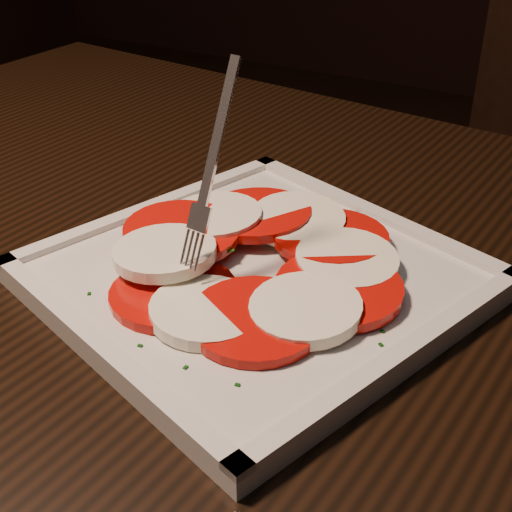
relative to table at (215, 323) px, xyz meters
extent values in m
cube|color=black|center=(0.00, 0.00, 0.08)|extent=(1.28, 0.93, 0.04)
cylinder|color=black|center=(-0.50, 0.40, -0.30)|extent=(0.06, 0.06, 0.71)
cube|color=black|center=(0.14, 0.80, -0.20)|extent=(0.55, 0.55, 0.04)
cylinder|color=black|center=(-0.10, 0.71, -0.45)|extent=(0.04, 0.04, 0.41)
cylinder|color=black|center=(0.23, 0.56, -0.45)|extent=(0.04, 0.04, 0.41)
cylinder|color=black|center=(0.05, 1.03, -0.45)|extent=(0.04, 0.04, 0.41)
cube|color=silver|center=(0.07, -0.05, 0.11)|extent=(0.39, 0.39, 0.01)
cylinder|color=#C40604|center=(0.04, -0.11, 0.12)|extent=(0.10, 0.10, 0.01)
cylinder|color=white|center=(0.07, -0.12, 0.12)|extent=(0.08, 0.08, 0.01)
cylinder|color=#C40604|center=(0.11, -0.12, 0.12)|extent=(0.10, 0.10, 0.01)
cylinder|color=white|center=(0.14, -0.09, 0.12)|extent=(0.08, 0.08, 0.02)
cylinder|color=#C40604|center=(0.15, -0.05, 0.12)|extent=(0.10, 0.10, 0.01)
cylinder|color=white|center=(0.14, -0.02, 0.12)|extent=(0.08, 0.08, 0.02)
cylinder|color=#C40604|center=(0.11, 0.01, 0.13)|extent=(0.10, 0.10, 0.01)
cylinder|color=white|center=(0.08, 0.02, 0.13)|extent=(0.08, 0.08, 0.02)
cylinder|color=#C40604|center=(0.04, 0.01, 0.13)|extent=(0.10, 0.10, 0.01)
cylinder|color=white|center=(0.01, -0.01, 0.13)|extent=(0.08, 0.08, 0.02)
cylinder|color=#C40604|center=(0.00, -0.05, 0.13)|extent=(0.10, 0.10, 0.01)
cylinder|color=white|center=(0.01, -0.09, 0.13)|extent=(0.08, 0.08, 0.02)
cube|color=#245D10|center=(0.02, -0.06, 0.12)|extent=(0.02, 0.04, 0.00)
cube|color=#245D10|center=(0.13, -0.02, 0.12)|extent=(0.04, 0.04, 0.00)
cube|color=#245D10|center=(0.02, -0.05, 0.12)|extent=(0.03, 0.04, 0.00)
cube|color=#245D10|center=(0.04, -0.06, 0.12)|extent=(0.04, 0.04, 0.01)
cube|color=#245D10|center=(0.13, -0.03, 0.12)|extent=(0.02, 0.05, 0.00)
cube|color=#245D10|center=(0.02, -0.01, 0.12)|extent=(0.04, 0.04, 0.00)
cube|color=#245D10|center=(0.12, -0.03, 0.12)|extent=(0.05, 0.03, 0.00)
cube|color=#0A380A|center=(0.12, -0.13, 0.11)|extent=(0.00, 0.00, 0.00)
cube|color=#0A380A|center=(-0.04, -0.08, 0.11)|extent=(0.00, 0.00, 0.00)
cube|color=#0A380A|center=(0.11, 0.04, 0.11)|extent=(0.00, 0.00, 0.00)
cube|color=#0A380A|center=(0.06, 0.04, 0.11)|extent=(0.00, 0.00, 0.00)
cube|color=#0A380A|center=(0.09, -0.18, 0.11)|extent=(0.00, 0.00, 0.00)
cube|color=#0A380A|center=(0.09, -0.15, 0.11)|extent=(0.00, 0.00, 0.00)
cube|color=#0A380A|center=(-0.02, 0.01, 0.11)|extent=(0.00, 0.00, 0.00)
cube|color=#0A380A|center=(-0.02, -0.14, 0.11)|extent=(0.00, 0.00, 0.00)
cube|color=#0A380A|center=(0.20, -0.09, 0.11)|extent=(0.00, 0.00, 0.00)
cube|color=#0A380A|center=(0.00, -0.13, 0.11)|extent=(0.00, 0.00, 0.00)
cube|color=#0A380A|center=(-0.02, 0.01, 0.11)|extent=(0.00, 0.00, 0.00)
cube|color=#0A380A|center=(0.11, 0.04, 0.11)|extent=(0.00, 0.00, 0.00)
cube|color=#0A380A|center=(0.13, -0.18, 0.11)|extent=(0.00, 0.00, 0.00)
cube|color=#0A380A|center=(0.19, -0.08, 0.11)|extent=(0.00, 0.00, 0.00)
cube|color=#0A380A|center=(-0.04, -0.09, 0.11)|extent=(0.00, 0.00, 0.00)
cube|color=#0A380A|center=(-0.01, 0.02, 0.11)|extent=(0.00, 0.00, 0.00)
cube|color=#0A380A|center=(0.11, 0.08, 0.11)|extent=(0.00, 0.00, 0.00)
cube|color=#0A380A|center=(0.05, -0.17, 0.11)|extent=(0.00, 0.00, 0.00)
cube|color=#0A380A|center=(0.06, 0.07, 0.11)|extent=(0.00, 0.00, 0.00)
cube|color=#0A380A|center=(0.04, 0.06, 0.11)|extent=(0.00, 0.00, 0.00)
cube|color=#0A380A|center=(-0.03, 0.00, 0.11)|extent=(0.00, 0.00, 0.00)
cube|color=#0A380A|center=(0.14, 0.05, 0.11)|extent=(0.00, 0.00, 0.00)
camera|label=1|loc=(0.31, -0.48, 0.43)|focal=50.00mm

